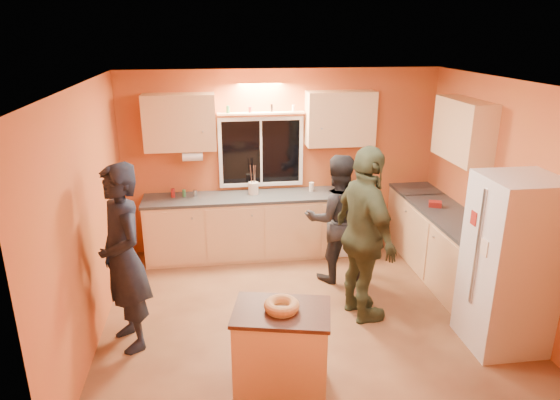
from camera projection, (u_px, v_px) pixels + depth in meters
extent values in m
plane|color=brown|center=(306.00, 314.00, 5.73)|extent=(4.50, 4.50, 0.00)
cube|color=#C55432|center=(282.00, 161.00, 7.18)|extent=(4.50, 0.04, 2.60)
cube|color=#C55432|center=(363.00, 306.00, 3.43)|extent=(4.50, 0.04, 2.60)
cube|color=#C55432|center=(89.00, 218.00, 5.02)|extent=(0.04, 4.00, 2.60)
cube|color=#C55432|center=(505.00, 199.00, 5.60)|extent=(0.04, 4.00, 2.60)
cube|color=white|center=(310.00, 83.00, 4.88)|extent=(4.50, 4.00, 0.02)
cube|color=black|center=(261.00, 152.00, 7.08)|extent=(1.10, 0.02, 0.90)
cube|color=white|center=(261.00, 152.00, 7.07)|extent=(1.20, 0.04, 1.00)
cube|color=tan|center=(180.00, 122.00, 6.64)|extent=(0.95, 0.33, 0.75)
cube|color=tan|center=(340.00, 119.00, 6.93)|extent=(0.95, 0.33, 0.75)
cube|color=tan|center=(463.00, 130.00, 6.12)|extent=(0.33, 1.00, 0.75)
cylinder|color=silver|center=(193.00, 157.00, 6.70)|extent=(0.27, 0.12, 0.12)
cube|color=tan|center=(260.00, 226.00, 7.14)|extent=(3.20, 0.60, 0.86)
cube|color=#282B2D|center=(260.00, 196.00, 6.99)|extent=(3.24, 0.62, 0.04)
cube|color=tan|center=(414.00, 218.00, 7.44)|extent=(0.60, 0.60, 0.86)
cube|color=#282B2D|center=(416.00, 190.00, 7.29)|extent=(0.62, 0.62, 0.04)
cube|color=tan|center=(451.00, 252.00, 6.31)|extent=(0.60, 1.80, 0.86)
cube|color=#282B2D|center=(455.00, 219.00, 6.17)|extent=(0.62, 1.84, 0.04)
cube|color=silver|center=(510.00, 264.00, 4.93)|extent=(0.72, 0.70, 1.80)
cube|color=tan|center=(282.00, 351.00, 4.43)|extent=(0.90, 0.70, 0.78)
cube|color=black|center=(282.00, 312.00, 4.30)|extent=(0.95, 0.75, 0.04)
torus|color=#BC834D|center=(282.00, 305.00, 4.28)|extent=(0.31, 0.31, 0.09)
imported|color=black|center=(123.00, 259.00, 4.91)|extent=(0.73, 0.84, 1.93)
imported|color=black|center=(336.00, 219.00, 6.31)|extent=(0.81, 0.63, 1.66)
imported|color=#313823|center=(365.00, 236.00, 5.38)|extent=(0.70, 1.23, 1.98)
imported|color=black|center=(360.00, 188.00, 7.16)|extent=(0.45, 0.45, 0.09)
cylinder|color=beige|center=(253.00, 188.00, 7.01)|extent=(0.14, 0.14, 0.17)
imported|color=gray|center=(490.00, 230.00, 5.35)|extent=(0.34, 0.31, 0.33)
cube|color=maroon|center=(435.00, 204.00, 6.52)|extent=(0.19, 0.17, 0.07)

